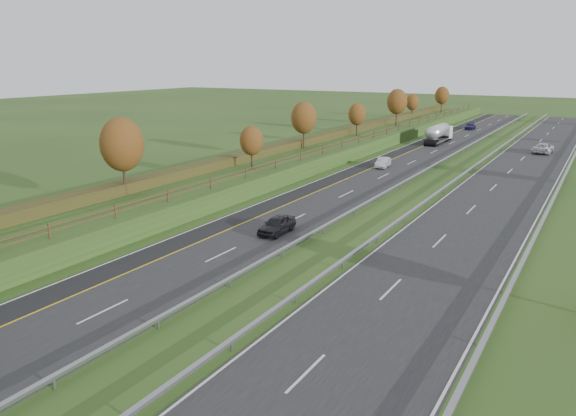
# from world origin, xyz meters

# --- Properties ---
(ground) EXTENTS (400.00, 400.00, 0.00)m
(ground) POSITION_xyz_m (8.00, 55.00, 0.00)
(ground) COLOR #2A4819
(ground) RESTS_ON ground
(near_carriageway) EXTENTS (10.50, 200.00, 0.04)m
(near_carriageway) POSITION_xyz_m (0.00, 60.00, 0.02)
(near_carriageway) COLOR black
(near_carriageway) RESTS_ON ground
(far_carriageway) EXTENTS (10.50, 200.00, 0.04)m
(far_carriageway) POSITION_xyz_m (16.50, 60.00, 0.02)
(far_carriageway) COLOR black
(far_carriageway) RESTS_ON ground
(hard_shoulder) EXTENTS (3.00, 200.00, 0.04)m
(hard_shoulder) POSITION_xyz_m (-3.75, 60.00, 0.02)
(hard_shoulder) COLOR black
(hard_shoulder) RESTS_ON ground
(lane_markings) EXTENTS (26.75, 200.00, 0.01)m
(lane_markings) POSITION_xyz_m (6.40, 59.88, 0.05)
(lane_markings) COLOR silver
(lane_markings) RESTS_ON near_carriageway
(embankment_left) EXTENTS (12.00, 200.00, 2.00)m
(embankment_left) POSITION_xyz_m (-13.00, 60.00, 1.00)
(embankment_left) COLOR #2A4819
(embankment_left) RESTS_ON ground
(hedge_left) EXTENTS (2.20, 180.00, 1.10)m
(hedge_left) POSITION_xyz_m (-15.00, 60.00, 2.55)
(hedge_left) COLOR #323616
(hedge_left) RESTS_ON embankment_left
(fence_left) EXTENTS (0.12, 189.06, 1.20)m
(fence_left) POSITION_xyz_m (-8.50, 59.59, 2.73)
(fence_left) COLOR #422B19
(fence_left) RESTS_ON embankment_left
(median_barrier_near) EXTENTS (0.32, 200.00, 0.71)m
(median_barrier_near) POSITION_xyz_m (5.70, 60.00, 0.61)
(median_barrier_near) COLOR gray
(median_barrier_near) RESTS_ON ground
(median_barrier_far) EXTENTS (0.32, 200.00, 0.71)m
(median_barrier_far) POSITION_xyz_m (10.80, 60.00, 0.61)
(median_barrier_far) COLOR gray
(median_barrier_far) RESTS_ON ground
(outer_barrier_far) EXTENTS (0.32, 200.00, 0.71)m
(outer_barrier_far) POSITION_xyz_m (22.30, 60.00, 0.62)
(outer_barrier_far) COLOR gray
(outer_barrier_far) RESTS_ON ground
(trees_left) EXTENTS (6.64, 164.30, 7.66)m
(trees_left) POSITION_xyz_m (-12.64, 56.63, 6.37)
(trees_left) COLOR #2D2116
(trees_left) RESTS_ON embankment_left
(road_tanker) EXTENTS (2.40, 11.22, 3.46)m
(road_tanker) POSITION_xyz_m (-1.01, 93.84, 1.86)
(road_tanker) COLOR silver
(road_tanker) RESTS_ON near_carriageway
(car_dark_near) EXTENTS (1.91, 4.57, 1.55)m
(car_dark_near) POSITION_xyz_m (2.14, 30.06, 0.81)
(car_dark_near) COLOR black
(car_dark_near) RESTS_ON near_carriageway
(car_silver_mid) EXTENTS (2.06, 4.45, 1.41)m
(car_silver_mid) POSITION_xyz_m (-1.09, 65.02, 0.75)
(car_silver_mid) COLOR #B7B6BB
(car_silver_mid) RESTS_ON near_carriageway
(car_small_far) EXTENTS (2.21, 4.79, 1.36)m
(car_small_far) POSITION_xyz_m (-0.73, 119.01, 0.72)
(car_small_far) COLOR #191747
(car_small_far) RESTS_ON near_carriageway
(car_oncoming) EXTENTS (2.98, 6.06, 1.65)m
(car_oncoming) POSITION_xyz_m (17.33, 90.60, 0.87)
(car_oncoming) COLOR silver
(car_oncoming) RESTS_ON far_carriageway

